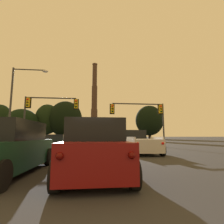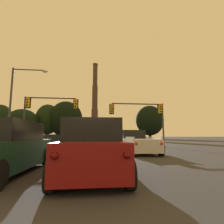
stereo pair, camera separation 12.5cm
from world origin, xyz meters
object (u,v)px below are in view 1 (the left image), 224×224
Objects in this scene: smokestack at (94,108)px; suv_left_lane_second at (6,148)px; pickup_truck_right_lane_front at (138,142)px; street_lamp at (17,98)px; traffic_light_overhead_left at (44,108)px; sedan_left_lane_front at (53,145)px; traffic_light_overhead_right at (145,113)px; suv_center_lane_second at (95,148)px.

suv_left_lane_second is at bearing -91.74° from smokestack.
pickup_truck_right_lane_front is 0.64× the size of street_lamp.
traffic_light_overhead_left is at bearing 103.16° from suv_left_lane_second.
pickup_truck_right_lane_front is 6.44m from sedan_left_lane_front.
traffic_light_overhead_right is at bearing 36.43° from sedan_left_lane_front.
suv_center_lane_second is 0.74× the size of traffic_light_overhead_right.
suv_left_lane_second is 0.82× the size of traffic_light_overhead_left.
street_lamp is 105.28m from smokestack.
traffic_light_overhead_right is 0.12× the size of smokestack.
suv_center_lane_second is 15.78m from street_lamp.
traffic_light_overhead_right reaches higher than pickup_truck_right_lane_front.
pickup_truck_right_lane_front is 11.66m from traffic_light_overhead_left.
traffic_light_overhead_left is 104.27m from smokestack.
smokestack is at bearing 90.66° from suv_left_lane_second.
pickup_truck_right_lane_front reaches higher than sedan_left_lane_front.
traffic_light_overhead_left reaches higher than suv_center_lane_second.
street_lamp reaches higher than suv_left_lane_second.
smokestack reaches higher than sedan_left_lane_front.
street_lamp reaches higher than sedan_left_lane_front.
suv_center_lane_second is 0.57× the size of street_lamp.
suv_center_lane_second reaches higher than pickup_truck_right_lane_front.
suv_center_lane_second is 118.25m from smokestack.
traffic_light_overhead_left is at bearing -93.40° from smokestack.
traffic_light_overhead_right is 1.10× the size of traffic_light_overhead_left.
suv_center_lane_second is at bearing -113.64° from traffic_light_overhead_right.
sedan_left_lane_front is at bearing 91.14° from suv_left_lane_second.
sedan_left_lane_front is at bearing 112.16° from suv_center_lane_second.
suv_left_lane_second is at bearing 175.23° from suv_center_lane_second.
suv_left_lane_second is (-6.57, -7.24, 0.09)m from pickup_truck_right_lane_front.
traffic_light_overhead_left is at bearing 111.29° from sedan_left_lane_front.
traffic_light_overhead_left is 0.11× the size of smokestack.
sedan_left_lane_front is (0.15, 6.80, -0.23)m from suv_left_lane_second.
pickup_truck_right_lane_front is 1.17× the size of sedan_left_lane_front.
smokestack is at bearing 90.89° from pickup_truck_right_lane_front.
pickup_truck_right_lane_front is at bearing 3.26° from sedan_left_lane_front.
traffic_light_overhead_right is at bearing 0.39° from traffic_light_overhead_left.
street_lamp reaches higher than suv_center_lane_second.
traffic_light_overhead_right is (2.58, 6.37, 3.25)m from pickup_truck_right_lane_front.
smokestack is (-5.61, 102.66, 17.07)m from traffic_light_overhead_right.
street_lamp is (-5.05, 12.53, 4.46)m from suv_left_lane_second.
traffic_light_overhead_right reaches higher than suv_left_lane_second.
sedan_left_lane_front is 11.79m from traffic_light_overhead_right.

